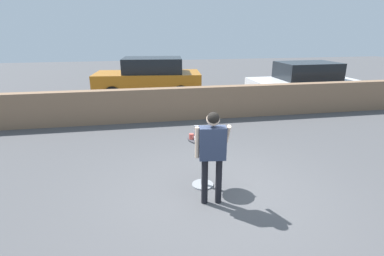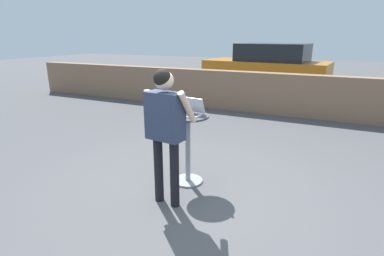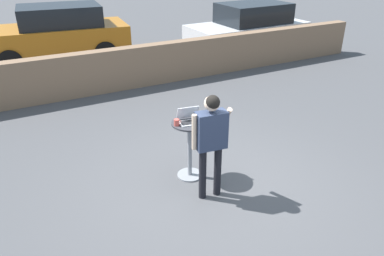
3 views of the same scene
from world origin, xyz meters
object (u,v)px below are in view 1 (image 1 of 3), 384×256
Objects in this scene: standing_person at (212,147)px; parked_car_near_street at (303,82)px; laptop at (203,135)px; parked_car_further_down at (149,78)px; cafe_table at (203,157)px; coffee_mug at (191,136)px.

standing_person reaches higher than parked_car_near_street.
parked_car_further_down reaches higher than laptop.
laptop reaches higher than cafe_table.
coffee_mug is 0.03× the size of parked_car_near_street.
standing_person is 8.62m from parked_car_further_down.
cafe_table is at bearing 0.69° from coffee_mug.
parked_car_further_down is (-0.59, 7.98, 0.29)m from cafe_table.
parked_car_further_down is (-6.27, 1.66, 0.09)m from parked_car_near_street.
cafe_table is 8.50m from parked_car_near_street.
cafe_table is 8.00m from parked_car_further_down.
laptop reaches higher than coffee_mug.
cafe_table is at bearing -112.96° from laptop.
coffee_mug is 0.66m from standing_person.
cafe_table is 0.22× the size of parked_car_near_street.
parked_car_near_street reaches higher than cafe_table.
laptop is (0.01, 0.02, 0.43)m from cafe_table.
cafe_table is 0.48m from coffee_mug.
laptop is 0.64m from standing_person.
cafe_table is 0.43m from laptop.
standing_person is (0.24, -0.62, 0.02)m from coffee_mug.
coffee_mug reaches higher than cafe_table.
standing_person reaches higher than coffee_mug.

